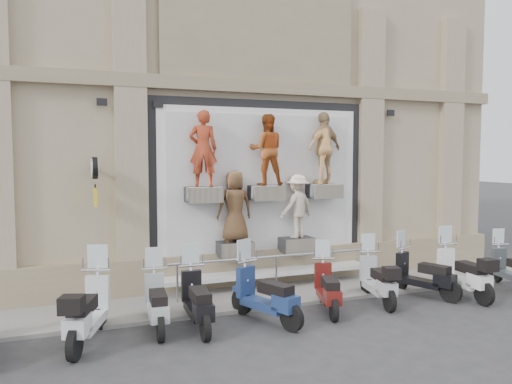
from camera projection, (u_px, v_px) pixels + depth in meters
ground at (317, 322)px, 9.63m from camera, size 90.00×90.00×0.00m
sidewalk at (274, 292)px, 11.58m from camera, size 16.00×2.20×0.08m
building at (213, 67)px, 15.71m from camera, size 14.00×8.60×12.00m
shop_vitrine at (267, 188)px, 12.04m from camera, size 5.60×0.88×4.30m
guard_rail at (276, 275)px, 11.46m from camera, size 5.06×0.10×0.93m
clock_sign_bracket at (95, 175)px, 10.32m from camera, size 0.10×0.80×1.02m
scooter_b at (88, 298)px, 8.45m from camera, size 1.19×2.04×1.60m
scooter_c at (157, 291)px, 9.15m from camera, size 0.66×1.80×1.44m
scooter_d at (197, 289)px, 9.21m from camera, size 0.62×1.87×1.50m
scooter_e at (265, 283)px, 9.55m from camera, size 1.21×1.96×1.54m
scooter_f at (328, 278)px, 10.22m from camera, size 1.01×1.79×1.40m
scooter_g at (378, 270)px, 10.83m from camera, size 0.88×1.84×1.44m
scooter_h at (424, 265)px, 11.31m from camera, size 1.15×1.86×1.46m
scooter_i at (463, 263)px, 11.28m from camera, size 0.70×1.95×1.55m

